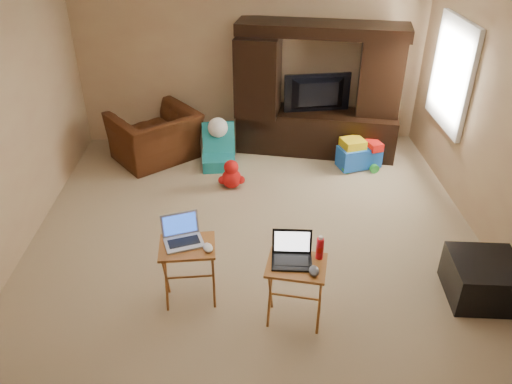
{
  "coord_description": "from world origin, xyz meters",
  "views": [
    {
      "loc": [
        -0.11,
        -4.39,
        3.36
      ],
      "look_at": [
        0.0,
        -0.2,
        0.8
      ],
      "focal_mm": 35.0,
      "sensor_mm": 36.0,
      "label": 1
    }
  ],
  "objects_px": {
    "water_bottle": "(320,249)",
    "tray_table_right": "(295,293)",
    "push_toy": "(359,153)",
    "child_rocker": "(218,147)",
    "laptop_left": "(183,233)",
    "mouse_right": "(314,271)",
    "mouse_left": "(208,248)",
    "entertainment_center": "(318,91)",
    "tray_table_left": "(190,273)",
    "recliner": "(156,137)",
    "ottoman": "(483,279)",
    "television": "(319,95)",
    "laptop_right": "(292,252)",
    "plush_toy": "(231,174)"
  },
  "relations": [
    {
      "from": "water_bottle",
      "to": "tray_table_right",
      "type": "bearing_deg",
      "value": -158.2
    },
    {
      "from": "push_toy",
      "to": "tray_table_right",
      "type": "distance_m",
      "value": 3.11
    },
    {
      "from": "child_rocker",
      "to": "laptop_left",
      "type": "height_order",
      "value": "laptop_left"
    },
    {
      "from": "water_bottle",
      "to": "mouse_right",
      "type": "bearing_deg",
      "value": -109.29
    },
    {
      "from": "child_rocker",
      "to": "mouse_left",
      "type": "bearing_deg",
      "value": -93.37
    },
    {
      "from": "entertainment_center",
      "to": "push_toy",
      "type": "bearing_deg",
      "value": -32.66
    },
    {
      "from": "tray_table_left",
      "to": "mouse_left",
      "type": "height_order",
      "value": "mouse_left"
    },
    {
      "from": "recliner",
      "to": "ottoman",
      "type": "height_order",
      "value": "recliner"
    },
    {
      "from": "television",
      "to": "recliner",
      "type": "height_order",
      "value": "television"
    },
    {
      "from": "push_toy",
      "to": "ottoman",
      "type": "bearing_deg",
      "value": -92.58
    },
    {
      "from": "ottoman",
      "to": "mouse_left",
      "type": "height_order",
      "value": "mouse_left"
    },
    {
      "from": "laptop_right",
      "to": "ottoman",
      "type": "bearing_deg",
      "value": 12.13
    },
    {
      "from": "entertainment_center",
      "to": "laptop_right",
      "type": "relative_size",
      "value": 6.7
    },
    {
      "from": "recliner",
      "to": "push_toy",
      "type": "distance_m",
      "value": 2.87
    },
    {
      "from": "mouse_left",
      "to": "entertainment_center",
      "type": "bearing_deg",
      "value": 66.68
    },
    {
      "from": "ottoman",
      "to": "water_bottle",
      "type": "bearing_deg",
      "value": -172.99
    },
    {
      "from": "plush_toy",
      "to": "water_bottle",
      "type": "distance_m",
      "value": 2.5
    },
    {
      "from": "plush_toy",
      "to": "water_bottle",
      "type": "bearing_deg",
      "value": -70.76
    },
    {
      "from": "recliner",
      "to": "mouse_right",
      "type": "bearing_deg",
      "value": 81.16
    },
    {
      "from": "push_toy",
      "to": "ottoman",
      "type": "relative_size",
      "value": 0.94
    },
    {
      "from": "push_toy",
      "to": "laptop_left",
      "type": "bearing_deg",
      "value": -146.38
    },
    {
      "from": "plush_toy",
      "to": "mouse_right",
      "type": "distance_m",
      "value": 2.65
    },
    {
      "from": "laptop_left",
      "to": "push_toy",
      "type": "bearing_deg",
      "value": 32.49
    },
    {
      "from": "recliner",
      "to": "push_toy",
      "type": "xyz_separation_m",
      "value": [
        2.85,
        -0.32,
        -0.13
      ]
    },
    {
      "from": "ottoman",
      "to": "laptop_left",
      "type": "relative_size",
      "value": 1.85
    },
    {
      "from": "laptop_right",
      "to": "mouse_right",
      "type": "distance_m",
      "value": 0.24
    },
    {
      "from": "ottoman",
      "to": "tray_table_right",
      "type": "bearing_deg",
      "value": -171.27
    },
    {
      "from": "tray_table_right",
      "to": "mouse_left",
      "type": "xyz_separation_m",
      "value": [
        -0.76,
        0.22,
        0.35
      ]
    },
    {
      "from": "laptop_right",
      "to": "recliner",
      "type": "bearing_deg",
      "value": 121.51
    },
    {
      "from": "mouse_left",
      "to": "mouse_right",
      "type": "xyz_separation_m",
      "value": [
        0.89,
        -0.34,
        0.01
      ]
    },
    {
      "from": "push_toy",
      "to": "laptop_left",
      "type": "height_order",
      "value": "laptop_left"
    },
    {
      "from": "plush_toy",
      "to": "television",
      "type": "bearing_deg",
      "value": 39.11
    },
    {
      "from": "laptop_left",
      "to": "mouse_right",
      "type": "relative_size",
      "value": 2.56
    },
    {
      "from": "child_rocker",
      "to": "mouse_right",
      "type": "bearing_deg",
      "value": -77.36
    },
    {
      "from": "plush_toy",
      "to": "mouse_right",
      "type": "xyz_separation_m",
      "value": [
        0.73,
        -2.5,
        0.48
      ]
    },
    {
      "from": "child_rocker",
      "to": "mouse_right",
      "type": "xyz_separation_m",
      "value": [
        0.92,
        -3.08,
        0.38
      ]
    },
    {
      "from": "push_toy",
      "to": "entertainment_center",
      "type": "bearing_deg",
      "value": 119.17
    },
    {
      "from": "push_toy",
      "to": "tray_table_right",
      "type": "height_order",
      "value": "tray_table_right"
    },
    {
      "from": "mouse_left",
      "to": "water_bottle",
      "type": "distance_m",
      "value": 0.97
    },
    {
      "from": "plush_toy",
      "to": "tray_table_left",
      "type": "bearing_deg",
      "value": -99.43
    },
    {
      "from": "recliner",
      "to": "tray_table_left",
      "type": "bearing_deg",
      "value": 66.68
    },
    {
      "from": "television",
      "to": "mouse_left",
      "type": "relative_size",
      "value": 7.22
    },
    {
      "from": "recliner",
      "to": "ottoman",
      "type": "distance_m",
      "value": 4.56
    },
    {
      "from": "mouse_right",
      "to": "laptop_right",
      "type": "bearing_deg",
      "value": 140.53
    },
    {
      "from": "child_rocker",
      "to": "ottoman",
      "type": "distance_m",
      "value": 3.74
    },
    {
      "from": "television",
      "to": "mouse_left",
      "type": "height_order",
      "value": "television"
    },
    {
      "from": "television",
      "to": "plush_toy",
      "type": "distance_m",
      "value": 1.72
    },
    {
      "from": "push_toy",
      "to": "child_rocker",
      "type": "bearing_deg",
      "value": 161.41
    },
    {
      "from": "television",
      "to": "tray_table_right",
      "type": "height_order",
      "value": "television"
    },
    {
      "from": "push_toy",
      "to": "ottoman",
      "type": "distance_m",
      "value": 2.68
    }
  ]
}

